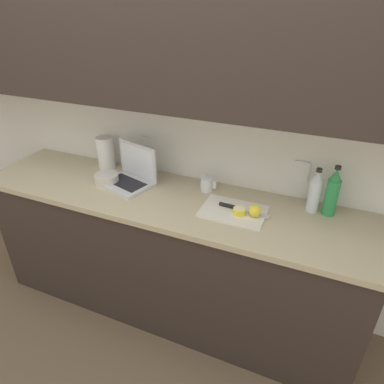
% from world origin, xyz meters
% --- Properties ---
extents(ground_plane, '(12.00, 12.00, 0.00)m').
position_xyz_m(ground_plane, '(0.00, 0.00, 0.00)').
color(ground_plane, brown).
rests_on(ground_plane, ground).
extents(wall_back, '(5.20, 0.38, 2.60)m').
position_xyz_m(wall_back, '(0.00, 0.23, 1.56)').
color(wall_back, white).
rests_on(wall_back, ground_plane).
extents(counter_unit, '(2.47, 0.60, 0.91)m').
position_xyz_m(counter_unit, '(-0.02, 0.00, 0.47)').
color(counter_unit, '#332823').
rests_on(counter_unit, ground_plane).
extents(laptop, '(0.37, 0.31, 0.25)m').
position_xyz_m(laptop, '(-0.29, 0.07, 0.97)').
color(laptop, silver).
rests_on(laptop, counter_unit).
extents(cutting_board, '(0.36, 0.26, 0.01)m').
position_xyz_m(cutting_board, '(0.42, -0.00, 0.92)').
color(cutting_board, silver).
rests_on(cutting_board, counter_unit).
extents(knife, '(0.29, 0.05, 0.02)m').
position_xyz_m(knife, '(0.43, 0.02, 0.93)').
color(knife, silver).
rests_on(knife, cutting_board).
extents(lemon_half_cut, '(0.07, 0.07, 0.04)m').
position_xyz_m(lemon_half_cut, '(0.46, -0.02, 0.94)').
color(lemon_half_cut, yellow).
rests_on(lemon_half_cut, cutting_board).
extents(lemon_whole_beside, '(0.07, 0.07, 0.07)m').
position_xyz_m(lemon_whole_beside, '(0.55, -0.01, 0.95)').
color(lemon_whole_beside, yellow).
rests_on(lemon_whole_beside, cutting_board).
extents(bottle_green_soda, '(0.07, 0.07, 0.26)m').
position_xyz_m(bottle_green_soda, '(0.82, 0.19, 1.03)').
color(bottle_green_soda, silver).
rests_on(bottle_green_soda, counter_unit).
extents(bottle_oil_tall, '(0.07, 0.07, 0.29)m').
position_xyz_m(bottle_oil_tall, '(0.91, 0.19, 1.05)').
color(bottle_oil_tall, '#2D934C').
rests_on(bottle_oil_tall, counter_unit).
extents(measuring_cup, '(0.10, 0.08, 0.09)m').
position_xyz_m(measuring_cup, '(0.20, 0.17, 0.96)').
color(measuring_cup, silver).
rests_on(measuring_cup, counter_unit).
extents(bowl_white, '(0.15, 0.15, 0.06)m').
position_xyz_m(bowl_white, '(-0.43, 0.01, 0.94)').
color(bowl_white, beige).
rests_on(bowl_white, counter_unit).
extents(paper_towel_roll, '(0.12, 0.12, 0.23)m').
position_xyz_m(paper_towel_roll, '(-0.56, 0.21, 1.03)').
color(paper_towel_roll, white).
rests_on(paper_towel_roll, counter_unit).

